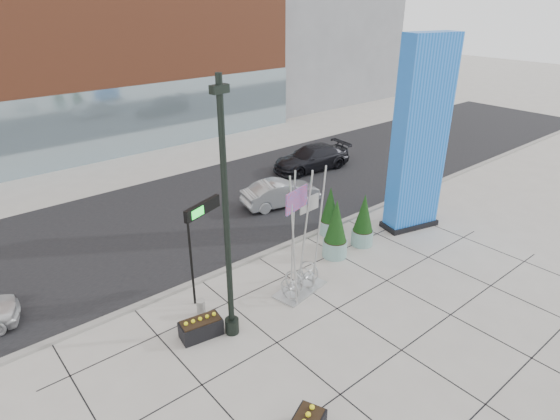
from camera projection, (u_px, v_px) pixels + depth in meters
ground at (300, 307)px, 18.02m from camera, size 160.00×160.00×0.00m
street_asphalt at (175, 219)px, 24.97m from camera, size 80.00×12.00×0.02m
curb_edge at (240, 264)px, 20.77m from camera, size 80.00×0.30×0.12m
tower_podium at (70, 74)px, 35.08m from camera, size 34.00×10.00×11.00m
tower_glass_front at (101, 126)px, 33.00m from camera, size 34.00×0.60×5.00m
building_grey_parking at (282, 13)px, 51.64m from camera, size 20.00×18.00×18.00m
blue_pylon at (420, 140)px, 22.40m from camera, size 3.06×1.93×9.47m
lamp_post at (228, 241)px, 15.12m from camera, size 0.58×0.49×8.99m
public_art_sculpture at (301, 261)px, 18.47m from camera, size 2.43×1.51×5.15m
concrete_bollard at (201, 308)px, 17.42m from camera, size 0.34×0.34×0.66m
overhead_street_sign at (204, 220)px, 17.18m from camera, size 1.82×0.78×3.97m
round_planter_east at (363, 221)px, 22.02m from camera, size 1.04×1.04×2.60m
round_planter_mid at (330, 212)px, 23.05m from camera, size 1.00×1.00×2.50m
round_planter_west at (336, 230)px, 20.97m from camera, size 1.12×1.12×2.80m
box_planter_north at (201, 327)px, 16.35m from camera, size 1.54×0.94×0.80m
car_silver_mid at (281, 193)px, 26.37m from camera, size 4.67×2.44×1.46m
car_dark_east at (312, 158)px, 31.77m from camera, size 5.78×2.88×1.61m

